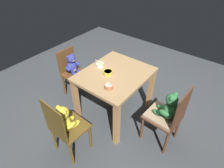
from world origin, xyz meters
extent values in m
cube|color=#424649|center=(0.00, 0.00, -0.02)|extent=(5.20, 5.20, 0.04)
cube|color=tan|center=(0.00, 0.00, 0.74)|extent=(0.98, 0.84, 0.04)
cube|color=tan|center=(-0.44, -0.37, 0.36)|extent=(0.07, 0.07, 0.72)
cube|color=#B7844C|center=(0.44, -0.37, 0.36)|extent=(0.07, 0.07, 0.72)
cube|color=#B77F4F|center=(-0.44, 0.37, 0.36)|extent=(0.07, 0.07, 0.72)
cube|color=#AF7D57|center=(0.44, 0.37, 0.36)|extent=(0.07, 0.07, 0.72)
cube|color=brown|center=(-0.86, 0.03, 0.43)|extent=(0.39, 0.41, 0.02)
cube|color=brown|center=(-1.03, 0.04, 0.67)|extent=(0.03, 0.37, 0.46)
cylinder|color=brown|center=(-0.71, -0.15, 0.21)|extent=(0.04, 0.04, 0.42)
cylinder|color=brown|center=(-0.70, 0.19, 0.21)|extent=(0.04, 0.04, 0.42)
cylinder|color=brown|center=(-1.02, -0.13, 0.21)|extent=(0.04, 0.04, 0.42)
cylinder|color=brown|center=(-1.01, 0.21, 0.21)|extent=(0.04, 0.04, 0.42)
ellipsoid|color=yellow|center=(-0.92, 0.03, 0.55)|extent=(0.17, 0.19, 0.22)
ellipsoid|color=beige|center=(-0.87, 0.03, 0.54)|extent=(0.06, 0.11, 0.13)
sphere|color=yellow|center=(-0.91, 0.03, 0.71)|extent=(0.15, 0.15, 0.15)
ellipsoid|color=beige|center=(-0.86, 0.03, 0.70)|extent=(0.05, 0.06, 0.04)
sphere|color=yellow|center=(-0.93, -0.02, 0.77)|extent=(0.06, 0.06, 0.06)
sphere|color=yellow|center=(-0.92, 0.08, 0.77)|extent=(0.06, 0.06, 0.06)
ellipsoid|color=yellow|center=(-0.90, -0.08, 0.58)|extent=(0.13, 0.07, 0.06)
ellipsoid|color=yellow|center=(-0.90, 0.14, 0.58)|extent=(0.13, 0.07, 0.06)
ellipsoid|color=yellow|center=(-0.81, -0.02, 0.47)|extent=(0.14, 0.07, 0.07)
ellipsoid|color=yellow|center=(-0.81, 0.08, 0.47)|extent=(0.14, 0.07, 0.07)
cube|color=brown|center=(-0.05, 0.79, 0.43)|extent=(0.37, 0.39, 0.02)
cube|color=brown|center=(-0.05, 0.97, 0.64)|extent=(0.34, 0.02, 0.39)
cylinder|color=brown|center=(-0.21, 0.62, 0.21)|extent=(0.04, 0.04, 0.42)
cylinder|color=brown|center=(0.10, 0.62, 0.21)|extent=(0.04, 0.04, 0.42)
cylinder|color=brown|center=(-0.20, 0.95, 0.21)|extent=(0.04, 0.04, 0.42)
cylinder|color=brown|center=(0.11, 0.95, 0.21)|extent=(0.04, 0.04, 0.42)
ellipsoid|color=#32388A|center=(-0.05, 0.85, 0.55)|extent=(0.19, 0.16, 0.21)
ellipsoid|color=#CBB18A|center=(-0.05, 0.80, 0.54)|extent=(0.10, 0.06, 0.13)
sphere|color=#32388A|center=(-0.05, 0.84, 0.71)|extent=(0.14, 0.14, 0.14)
ellipsoid|color=#CBB18A|center=(-0.05, 0.79, 0.69)|extent=(0.06, 0.05, 0.04)
sphere|color=#32388A|center=(-0.10, 0.85, 0.76)|extent=(0.05, 0.05, 0.05)
sphere|color=#32388A|center=(0.00, 0.85, 0.76)|extent=(0.05, 0.05, 0.05)
ellipsoid|color=#32388A|center=(-0.15, 0.83, 0.57)|extent=(0.06, 0.12, 0.06)
ellipsoid|color=#32388A|center=(0.05, 0.83, 0.57)|extent=(0.06, 0.12, 0.06)
ellipsoid|color=#32388A|center=(-0.10, 0.74, 0.47)|extent=(0.07, 0.14, 0.06)
ellipsoid|color=#32388A|center=(0.00, 0.74, 0.47)|extent=(0.07, 0.14, 0.06)
cube|color=brown|center=(-0.02, -0.79, 0.43)|extent=(0.41, 0.44, 0.02)
cube|color=brown|center=(-0.03, -0.99, 0.68)|extent=(0.36, 0.04, 0.49)
cylinder|color=brown|center=(0.16, -0.61, 0.21)|extent=(0.04, 0.04, 0.42)
cylinder|color=brown|center=(-0.17, -0.60, 0.21)|extent=(0.04, 0.04, 0.42)
cylinder|color=brown|center=(0.14, -0.97, 0.21)|extent=(0.04, 0.04, 0.42)
cylinder|color=brown|center=(-0.19, -0.96, 0.21)|extent=(0.04, 0.04, 0.42)
cube|color=tan|center=(-0.02, -0.79, 0.46)|extent=(0.38, 0.40, 0.04)
ellipsoid|color=#31763F|center=(-0.02, -0.86, 0.59)|extent=(0.21, 0.18, 0.23)
ellipsoid|color=#CFC08B|center=(-0.02, -0.80, 0.58)|extent=(0.11, 0.07, 0.14)
sphere|color=#31763F|center=(-0.02, -0.85, 0.76)|extent=(0.14, 0.14, 0.14)
ellipsoid|color=#CFC08B|center=(-0.02, -0.80, 0.75)|extent=(0.06, 0.05, 0.04)
sphere|color=#31763F|center=(0.03, -0.86, 0.81)|extent=(0.05, 0.05, 0.05)
sphere|color=#31763F|center=(-0.07, -0.86, 0.81)|extent=(0.05, 0.05, 0.05)
ellipsoid|color=#31763F|center=(0.09, -0.84, 0.62)|extent=(0.07, 0.13, 0.06)
ellipsoid|color=#31763F|center=(-0.13, -0.83, 0.62)|extent=(0.07, 0.13, 0.06)
ellipsoid|color=#31763F|center=(0.04, -0.74, 0.51)|extent=(0.08, 0.15, 0.07)
ellipsoid|color=#31763F|center=(-0.07, -0.73, 0.51)|extent=(0.08, 0.15, 0.07)
cylinder|color=silver|center=(0.01, 0.28, 0.79)|extent=(0.12, 0.12, 0.06)
cylinder|color=silver|center=(0.01, 0.28, 0.76)|extent=(0.06, 0.06, 0.01)
cylinder|color=#CBBB8F|center=(0.01, 0.28, 0.81)|extent=(0.09, 0.09, 0.01)
cylinder|color=#BCBCC1|center=(-0.01, 0.30, 0.84)|extent=(0.05, 0.07, 0.06)
ellipsoid|color=#BCBCC1|center=(0.01, 0.27, 0.81)|extent=(0.04, 0.04, 0.01)
cylinder|color=#BA744C|center=(-0.30, -0.14, 0.79)|extent=(0.11, 0.11, 0.06)
cylinder|color=#BA744C|center=(-0.30, -0.14, 0.76)|extent=(0.06, 0.06, 0.01)
cylinder|color=beige|center=(-0.30, -0.14, 0.81)|extent=(0.09, 0.09, 0.01)
cylinder|color=#BCBCC1|center=(-0.30, -0.16, 0.84)|extent=(0.01, 0.08, 0.06)
ellipsoid|color=#BCBCC1|center=(-0.30, -0.13, 0.81)|extent=(0.02, 0.03, 0.01)
cylinder|color=gold|center=(-0.07, 0.06, 0.78)|extent=(0.13, 0.13, 0.05)
cylinder|color=gold|center=(-0.07, 0.06, 0.76)|extent=(0.07, 0.07, 0.01)
cylinder|color=#C8B98C|center=(-0.07, 0.06, 0.80)|extent=(0.11, 0.11, 0.01)
camera|label=1|loc=(-1.72, -1.30, 2.26)|focal=30.48mm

